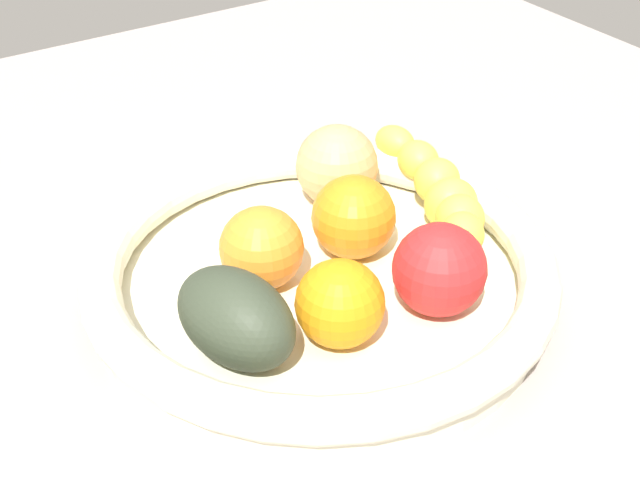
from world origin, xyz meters
The scene contains 9 objects.
kitchen_counter centered at (0.00, 0.00, 1.50)cm, with size 120.00×120.00×3.00cm, color #A1958F.
fruit_bowl centered at (0.00, 0.00, 5.52)cm, with size 35.28×35.28×4.90cm.
banana_draped_left centered at (-12.25, -0.88, 7.70)cm, with size 10.99×20.19×5.08cm.
orange_front centered at (2.52, 6.28, 7.92)cm, with size 6.18×6.18×6.18cm, color orange.
orange_mid_left centered at (3.64, -2.27, 7.97)cm, with size 6.29×6.29×6.29cm, color orange.
orange_mid_right centered at (-4.32, -1.88, 8.10)cm, with size 6.56×6.56×6.56cm, color orange.
tomato_red centered at (-5.33, 7.22, 8.21)cm, with size 6.76×6.76×6.76cm, color red.
avocado_dark centered at (9.13, 3.76, 7.90)cm, with size 9.53×6.16×6.47cm, color #333D2D.
peach_blush centered at (-7.55, -8.94, 8.29)cm, with size 6.93×6.93×6.93cm, color #EFA266.
Camera 1 is at (30.44, 46.41, 45.97)cm, focal length 51.55 mm.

